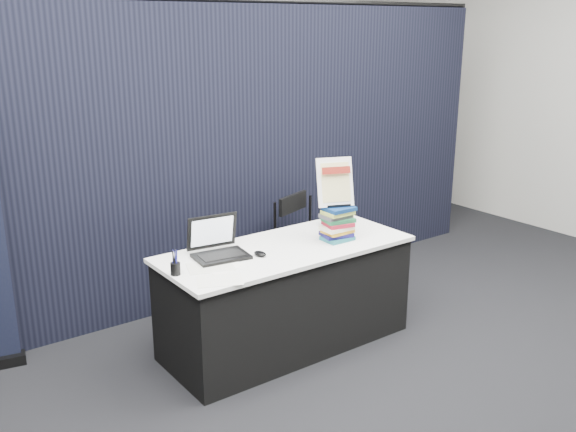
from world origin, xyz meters
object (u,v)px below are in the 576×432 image
(display_table, at_px, (286,296))
(info_sign, at_px, (335,183))
(stacking_chair, at_px, (303,243))
(laptop, at_px, (217,247))
(book_stack_tall, at_px, (337,223))
(book_stack_short, at_px, (338,216))

(display_table, bearing_deg, info_sign, -9.23)
(info_sign, relative_size, stacking_chair, 0.41)
(display_table, height_order, stacking_chair, stacking_chair)
(display_table, distance_m, info_sign, 0.88)
(info_sign, bearing_deg, laptop, -170.93)
(display_table, distance_m, laptop, 0.66)
(display_table, distance_m, book_stack_tall, 0.64)
(display_table, height_order, book_stack_tall, book_stack_tall)
(info_sign, height_order, stacking_chair, info_sign)
(laptop, xyz_separation_m, book_stack_short, (1.11, 0.06, 0.00))
(laptop, height_order, book_stack_tall, laptop)
(book_stack_tall, bearing_deg, stacking_chair, 71.02)
(display_table, xyz_separation_m, laptop, (-0.48, 0.12, 0.44))
(display_table, height_order, book_stack_short, book_stack_short)
(book_stack_short, distance_m, info_sign, 0.50)
(stacking_chair, bearing_deg, display_table, -155.32)
(laptop, relative_size, info_sign, 1.07)
(book_stack_tall, bearing_deg, info_sign, 90.00)
(laptop, bearing_deg, stacking_chair, 31.15)
(book_stack_short, xyz_separation_m, stacking_chair, (-0.01, 0.43, -0.33))
(laptop, xyz_separation_m, stacking_chair, (1.11, 0.49, -0.33))
(laptop, xyz_separation_m, info_sign, (0.86, -0.19, 0.35))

